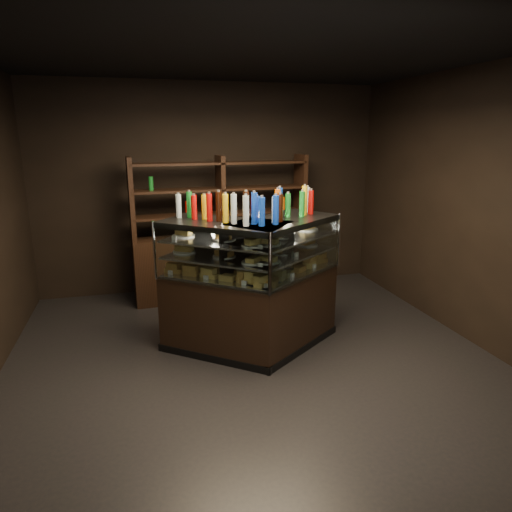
{
  "coord_description": "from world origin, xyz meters",
  "views": [
    {
      "loc": [
        -1.08,
        -4.18,
        2.28
      ],
      "look_at": [
        0.07,
        0.16,
        1.08
      ],
      "focal_mm": 32.0,
      "sensor_mm": 36.0,
      "label": 1
    }
  ],
  "objects": [
    {
      "name": "back_shelving",
      "position": [
        0.06,
        2.05,
        0.6
      ],
      "size": [
        2.48,
        0.57,
        2.0
      ],
      "rotation": [
        0.0,
        0.0,
        0.06
      ],
      "color": "black",
      "rests_on": "ground"
    },
    {
      "name": "food_display",
      "position": [
        0.08,
        0.29,
        1.06
      ],
      "size": [
        1.71,
        0.87,
        0.44
      ],
      "color": "#D0974A",
      "rests_on": "display_case"
    },
    {
      "name": "potted_conifer",
      "position": [
        0.62,
        0.94,
        0.38
      ],
      "size": [
        0.31,
        0.31,
        0.67
      ],
      "rotation": [
        0.0,
        0.0,
        0.39
      ],
      "color": "black",
      "rests_on": "ground"
    },
    {
      "name": "bottles_top",
      "position": [
        0.08,
        0.3,
        1.57
      ],
      "size": [
        1.54,
        0.73,
        0.3
      ],
      "color": "#B20C0A",
      "rests_on": "display_case"
    },
    {
      "name": "display_case",
      "position": [
        0.08,
        0.3,
        0.48
      ],
      "size": [
        2.07,
        1.33,
        1.43
      ],
      "rotation": [
        0.0,
        0.0,
        -0.02
      ],
      "color": "black",
      "rests_on": "ground"
    },
    {
      "name": "ground",
      "position": [
        0.0,
        0.0,
        0.0
      ],
      "size": [
        5.0,
        5.0,
        0.0
      ],
      "primitive_type": "plane",
      "color": "black",
      "rests_on": "ground"
    },
    {
      "name": "room_shell",
      "position": [
        0.0,
        0.0,
        1.94
      ],
      "size": [
        5.02,
        5.02,
        3.01
      ],
      "color": "black",
      "rests_on": "ground"
    }
  ]
}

